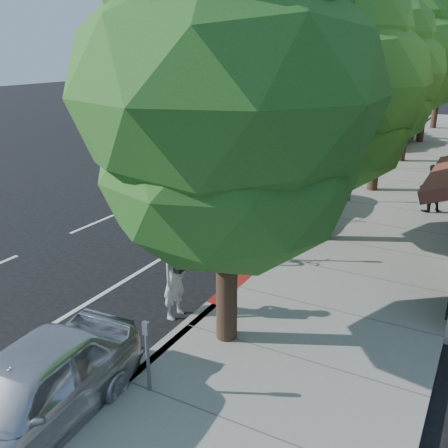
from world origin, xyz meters
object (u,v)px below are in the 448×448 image
Objects in this scene: street_tree_4 at (431,54)px; street_tree_5 at (443,55)px; cyclist at (174,279)px; street_tree_1 at (335,86)px; street_tree_0 at (227,99)px; street_tree_2 at (384,75)px; dark_suv_far at (374,125)px; bicycle at (251,245)px; near_car_a at (26,395)px; pedestrian at (431,188)px; white_pickup at (390,133)px; dark_sedan at (328,150)px; street_tree_3 at (413,52)px; silver_suv at (273,195)px.

street_tree_5 is (0.00, 6.00, -0.12)m from street_tree_4.
street_tree_5 is 4.58× the size of cyclist.
street_tree_5 reaches higher than street_tree_1.
street_tree_4 reaches higher than street_tree_0.
street_tree_2 is 13.16m from dark_suv_far.
bicycle is at bearing -93.67° from street_tree_4.
street_tree_2 is 1.77× the size of near_car_a.
near_car_a is (0.06, -3.90, -0.17)m from cyclist.
street_tree_1 is at bearing 21.44° from pedestrian.
street_tree_4 is 1.50× the size of white_pickup.
street_tree_2 is at bearing -78.47° from pedestrian.
street_tree_1 is 5.89m from pedestrian.
dark_sedan is (-3.10, -7.94, -4.30)m from street_tree_4.
street_tree_1 is 4.07× the size of bicycle.
white_pickup is (-1.40, -1.77, -4.25)m from street_tree_4.
street_tree_1 is 18.90m from dark_suv_far.
street_tree_5 is 20.38m from pedestrian.
street_tree_3 is 5.78m from dark_sedan.
cyclist is 3.38m from bicycle.
cyclist is 10.44m from pedestrian.
street_tree_4 reaches higher than dark_suv_far.
street_tree_3 reaches higher than pedestrian.
street_tree_0 is 5.74m from bicycle.
street_tree_3 is 6.00m from street_tree_4.
street_tree_3 is at bearing -72.15° from white_pickup.
white_pickup is 12.64m from pedestrian.
street_tree_5 is 33.79m from near_car_a.
street_tree_0 is 1.06× the size of street_tree_2.
street_tree_4 is at bearing 90.00° from street_tree_0.
street_tree_2 is 6.05m from street_tree_3.
dark_sedan is (-0.83, 8.56, -0.04)m from silver_suv.
near_car_a is (0.87, -11.00, -0.07)m from silver_suv.
street_tree_0 reaches higher than pedestrian.
pedestrian is at bearing -83.39° from street_tree_5.
street_tree_5 reaches higher than cyclist.
dark_sedan is at bearing 90.90° from near_car_a.
street_tree_4 reaches higher than cyclist.
street_tree_3 is 1.05× the size of street_tree_5.
street_tree_4 is 9.54m from dark_sedan.
street_tree_4 is (-0.00, 6.00, -0.18)m from street_tree_3.
white_pickup is at bearing -100.21° from street_tree_5.
street_tree_1 is at bearing -76.17° from dark_sedan.
dark_suv_far is (-1.31, 23.95, 0.02)m from cyclist.
street_tree_0 is 5.44m from near_car_a.
near_car_a is at bearing -95.16° from street_tree_2.
street_tree_4 is 20.79m from bicycle.
street_tree_2 is at bearing -90.00° from street_tree_3.
street_tree_0 is 1.44× the size of white_pickup.
silver_suv is 8.60m from dark_sedan.
street_tree_1 is (-0.00, 6.00, -0.16)m from street_tree_0.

